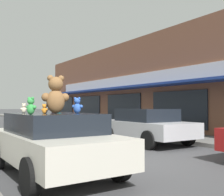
% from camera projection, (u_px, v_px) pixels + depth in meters
% --- Properties ---
extents(ground_plane, '(260.00, 260.00, 0.00)m').
position_uv_depth(ground_plane, '(139.00, 163.00, 7.83)').
color(ground_plane, '#424244').
extents(storefront_row, '(11.83, 31.18, 6.06)m').
position_uv_depth(storefront_row, '(203.00, 86.00, 20.31)').
color(storefront_row, brown).
rests_on(storefront_row, ground_plane).
extents(plush_art_car, '(2.14, 4.26, 1.41)m').
position_uv_depth(plush_art_car, '(53.00, 141.00, 6.50)').
color(plush_art_car, beige).
rests_on(plush_art_car, ground_plane).
extents(teddy_bear_giant, '(0.69, 0.46, 0.92)m').
position_uv_depth(teddy_bear_giant, '(56.00, 95.00, 6.76)').
color(teddy_bear_giant, olive).
rests_on(teddy_bear_giant, plush_art_car).
extents(teddy_bear_teal, '(0.18, 0.12, 0.24)m').
position_uv_depth(teddy_bear_teal, '(59.00, 108.00, 7.73)').
color(teddy_bear_teal, teal).
rests_on(teddy_bear_teal, plush_art_car).
extents(teddy_bear_blue, '(0.25, 0.27, 0.38)m').
position_uv_depth(teddy_bear_blue, '(77.00, 105.00, 6.68)').
color(teddy_bear_blue, blue).
rests_on(teddy_bear_blue, plush_art_car).
extents(teddy_bear_green, '(0.21, 0.27, 0.36)m').
position_uv_depth(teddy_bear_green, '(31.00, 106.00, 5.62)').
color(teddy_bear_green, green).
rests_on(teddy_bear_green, plush_art_car).
extents(teddy_bear_cream, '(0.18, 0.13, 0.24)m').
position_uv_depth(teddy_bear_cream, '(24.00, 108.00, 6.85)').
color(teddy_bear_cream, beige).
rests_on(teddy_bear_cream, plush_art_car).
extents(teddy_bear_orange, '(0.14, 0.16, 0.22)m').
position_uv_depth(teddy_bear_orange, '(44.00, 109.00, 6.34)').
color(teddy_bear_orange, orange).
rests_on(teddy_bear_orange, plush_art_car).
extents(teddy_bear_black, '(0.15, 0.15, 0.23)m').
position_uv_depth(teddy_bear_black, '(45.00, 109.00, 6.63)').
color(teddy_bear_black, black).
rests_on(teddy_bear_black, plush_art_car).
extents(teddy_bear_pink, '(0.25, 0.17, 0.33)m').
position_uv_depth(teddy_bear_pink, '(53.00, 106.00, 7.54)').
color(teddy_bear_pink, pink).
rests_on(teddy_bear_pink, plush_art_car).
extents(parked_car_far_center, '(2.22, 4.23, 1.46)m').
position_uv_depth(parked_car_far_center, '(147.00, 125.00, 11.77)').
color(parked_car_far_center, '#B7B7BC').
rests_on(parked_car_far_center, ground_plane).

